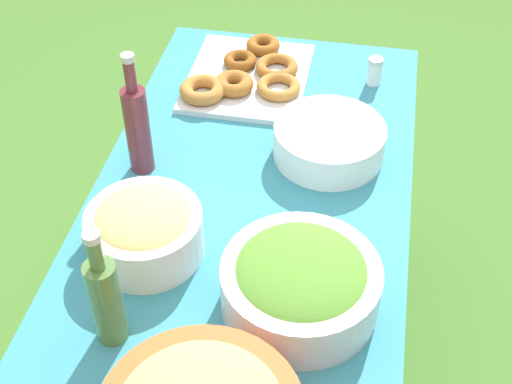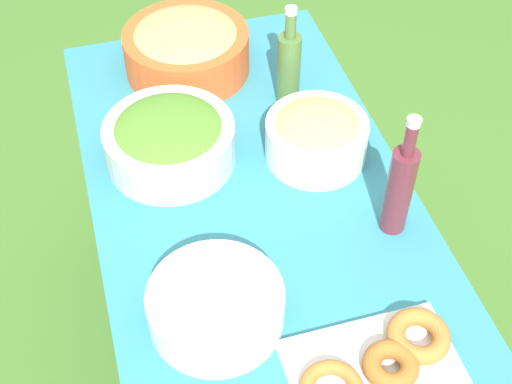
{
  "view_description": "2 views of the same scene",
  "coord_description": "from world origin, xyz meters",
  "px_view_note": "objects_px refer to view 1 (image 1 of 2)",
  "views": [
    {
      "loc": [
        -1.1,
        -0.23,
        1.89
      ],
      "look_at": [
        -0.04,
        -0.03,
        0.88
      ],
      "focal_mm": 50.0,
      "sensor_mm": 36.0,
      "label": 1
    },
    {
      "loc": [
        0.99,
        -0.29,
        1.97
      ],
      "look_at": [
        -0.05,
        0.0,
        0.8
      ],
      "focal_mm": 50.0,
      "sensor_mm": 36.0,
      "label": 2
    }
  ],
  "objects_px": {
    "pasta_bowl": "(145,229)",
    "plate_stack": "(329,141)",
    "donut_platter": "(247,76)",
    "wine_bottle": "(137,126)",
    "salad_bowl": "(300,283)",
    "olive_oil_bottle": "(105,298)"
  },
  "relations": [
    {
      "from": "pasta_bowl",
      "to": "plate_stack",
      "type": "bearing_deg",
      "value": -41.44
    },
    {
      "from": "donut_platter",
      "to": "wine_bottle",
      "type": "relative_size",
      "value": 1.25
    },
    {
      "from": "salad_bowl",
      "to": "donut_platter",
      "type": "xyz_separation_m",
      "value": [
        0.73,
        0.25,
        -0.04
      ]
    },
    {
      "from": "donut_platter",
      "to": "olive_oil_bottle",
      "type": "distance_m",
      "value": 0.87
    },
    {
      "from": "salad_bowl",
      "to": "plate_stack",
      "type": "distance_m",
      "value": 0.46
    },
    {
      "from": "salad_bowl",
      "to": "pasta_bowl",
      "type": "height_order",
      "value": "salad_bowl"
    },
    {
      "from": "donut_platter",
      "to": "plate_stack",
      "type": "distance_m",
      "value": 0.37
    },
    {
      "from": "salad_bowl",
      "to": "olive_oil_bottle",
      "type": "relative_size",
      "value": 1.12
    },
    {
      "from": "donut_platter",
      "to": "wine_bottle",
      "type": "xyz_separation_m",
      "value": [
        -0.39,
        0.17,
        0.1
      ]
    },
    {
      "from": "donut_platter",
      "to": "plate_stack",
      "type": "xyz_separation_m",
      "value": [
        -0.27,
        -0.25,
        0.02
      ]
    },
    {
      "from": "olive_oil_bottle",
      "to": "pasta_bowl",
      "type": "bearing_deg",
      "value": -0.04
    },
    {
      "from": "donut_platter",
      "to": "wine_bottle",
      "type": "height_order",
      "value": "wine_bottle"
    },
    {
      "from": "donut_platter",
      "to": "wine_bottle",
      "type": "bearing_deg",
      "value": 156.06
    },
    {
      "from": "pasta_bowl",
      "to": "plate_stack",
      "type": "xyz_separation_m",
      "value": [
        0.38,
        -0.34,
        -0.02
      ]
    },
    {
      "from": "salad_bowl",
      "to": "pasta_bowl",
      "type": "relative_size",
      "value": 1.27
    },
    {
      "from": "plate_stack",
      "to": "salad_bowl",
      "type": "bearing_deg",
      "value": 179.59
    },
    {
      "from": "salad_bowl",
      "to": "wine_bottle",
      "type": "distance_m",
      "value": 0.54
    },
    {
      "from": "donut_platter",
      "to": "olive_oil_bottle",
      "type": "bearing_deg",
      "value": 174.39
    },
    {
      "from": "donut_platter",
      "to": "wine_bottle",
      "type": "distance_m",
      "value": 0.44
    },
    {
      "from": "pasta_bowl",
      "to": "plate_stack",
      "type": "height_order",
      "value": "pasta_bowl"
    },
    {
      "from": "salad_bowl",
      "to": "wine_bottle",
      "type": "relative_size",
      "value": 0.99
    },
    {
      "from": "plate_stack",
      "to": "olive_oil_bottle",
      "type": "relative_size",
      "value": 0.97
    }
  ]
}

